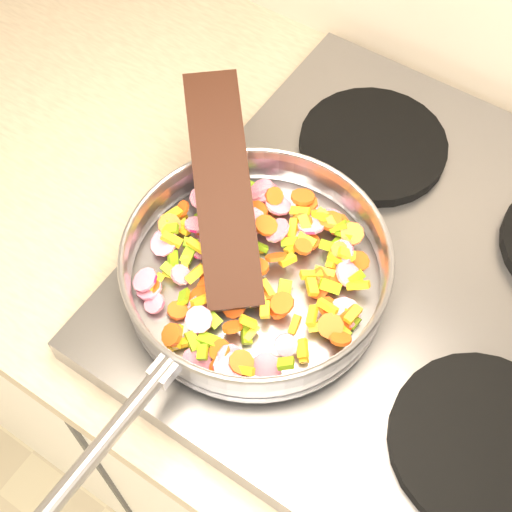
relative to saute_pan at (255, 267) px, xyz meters
The scene contains 7 objects.
cooktop 0.20m from the saute_pan, 37.88° to the left, with size 0.60×0.60×0.04m, color #939399.
grate_fl 0.05m from the saute_pan, 65.93° to the right, with size 0.19×0.19×0.02m, color black.
grate_fr 0.29m from the saute_pan, ahead, with size 0.19×0.19×0.02m, color black.
grate_bl 0.26m from the saute_pan, 87.70° to the left, with size 0.19×0.19×0.02m, color black.
saute_pan is the anchor object (origin of this frame).
vegetable_heap 0.01m from the saute_pan, 85.25° to the left, with size 0.26×0.27×0.05m.
wooden_spatula 0.10m from the saute_pan, 147.86° to the left, with size 0.27×0.06×0.01m, color black.
Camera 1 is at (-0.63, 1.22, 1.65)m, focal length 50.00 mm.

